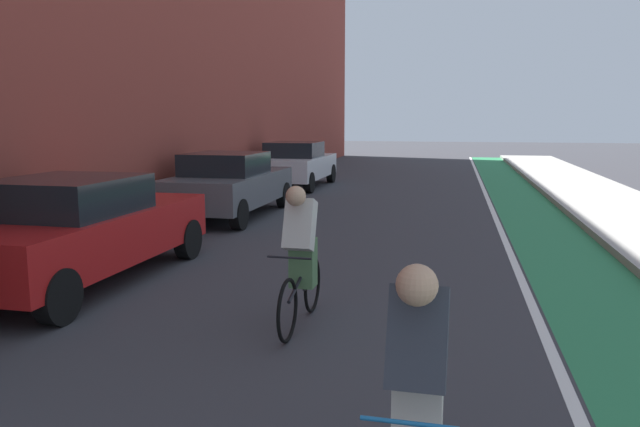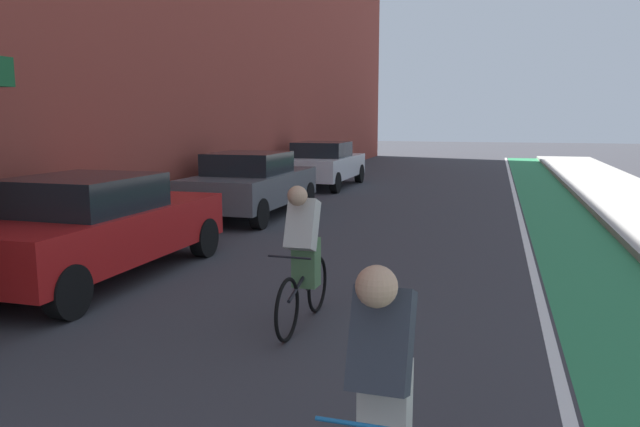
% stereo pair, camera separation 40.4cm
% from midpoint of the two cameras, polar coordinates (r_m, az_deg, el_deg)
% --- Properties ---
extents(ground_plane, '(92.82, 92.82, 0.00)m').
position_cam_midpoint_polar(ground_plane, '(14.68, 4.41, -0.31)').
color(ground_plane, '#38383D').
extents(bike_lane_paint, '(1.60, 42.19, 0.00)m').
position_cam_midpoint_polar(bike_lane_paint, '(16.62, 18.06, 0.36)').
color(bike_lane_paint, '#2D8451').
rests_on(bike_lane_paint, ground).
extents(lane_divider_stripe, '(0.12, 42.19, 0.00)m').
position_cam_midpoint_polar(lane_divider_stripe, '(16.55, 14.96, 0.46)').
color(lane_divider_stripe, white).
rests_on(lane_divider_stripe, ground).
extents(sidewalk_right, '(2.82, 42.19, 0.14)m').
position_cam_midpoint_polar(sidewalk_right, '(16.98, 25.51, 0.34)').
color(sidewalk_right, '#A8A59E').
rests_on(sidewalk_right, ground).
extents(parked_sedan_red, '(2.01, 4.55, 1.53)m').
position_cam_midpoint_polar(parked_sedan_red, '(9.44, -22.75, -1.31)').
color(parked_sedan_red, red).
rests_on(parked_sedan_red, ground).
extents(parked_sedan_gray, '(1.96, 4.48, 1.53)m').
position_cam_midpoint_polar(parked_sedan_gray, '(14.77, -9.26, 2.73)').
color(parked_sedan_gray, '#595B60').
rests_on(parked_sedan_gray, ground).
extents(parked_sedan_white, '(2.01, 4.41, 1.53)m').
position_cam_midpoint_polar(parked_sedan_white, '(20.89, -2.80, 4.62)').
color(parked_sedan_white, silver).
rests_on(parked_sedan_white, ground).
extents(cyclist_lead, '(0.48, 1.71, 1.61)m').
position_cam_midpoint_polar(cyclist_lead, '(3.59, 5.67, -16.57)').
color(cyclist_lead, black).
rests_on(cyclist_lead, ground).
extents(cyclist_mid, '(0.48, 1.74, 1.62)m').
position_cam_midpoint_polar(cyclist_mid, '(6.91, -3.47, -3.96)').
color(cyclist_mid, black).
rests_on(cyclist_mid, ground).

